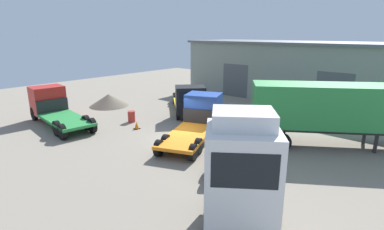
{
  "coord_description": "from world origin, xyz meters",
  "views": [
    {
      "loc": [
        13.13,
        -13.95,
        6.95
      ],
      "look_at": [
        0.27,
        0.57,
        1.6
      ],
      "focal_mm": 28.0,
      "sensor_mm": 36.0,
      "label": 1
    }
  ],
  "objects_px": {
    "container_trailer_green": "(330,108)",
    "gravel_pile": "(109,100)",
    "tractor_unit_white": "(241,170)",
    "oil_drum": "(132,117)",
    "flatbed_truck_red": "(53,106)",
    "flatbed_truck_blue": "(199,116)",
    "flatbed_truck_black": "(189,100)",
    "traffic_cone": "(137,126)"
  },
  "relations": [
    {
      "from": "flatbed_truck_blue",
      "to": "oil_drum",
      "type": "relative_size",
      "value": 8.56
    },
    {
      "from": "container_trailer_green",
      "to": "tractor_unit_white",
      "type": "bearing_deg",
      "value": -123.25
    },
    {
      "from": "oil_drum",
      "to": "flatbed_truck_black",
      "type": "bearing_deg",
      "value": 67.52
    },
    {
      "from": "container_trailer_green",
      "to": "gravel_pile",
      "type": "height_order",
      "value": "container_trailer_green"
    },
    {
      "from": "flatbed_truck_black",
      "to": "oil_drum",
      "type": "distance_m",
      "value": 5.2
    },
    {
      "from": "flatbed_truck_red",
      "to": "gravel_pile",
      "type": "height_order",
      "value": "flatbed_truck_red"
    },
    {
      "from": "flatbed_truck_red",
      "to": "flatbed_truck_black",
      "type": "bearing_deg",
      "value": -120.89
    },
    {
      "from": "flatbed_truck_black",
      "to": "flatbed_truck_red",
      "type": "xyz_separation_m",
      "value": [
        -6.63,
        -8.85,
        0.03
      ]
    },
    {
      "from": "container_trailer_green",
      "to": "flatbed_truck_black",
      "type": "bearing_deg",
      "value": 146.39
    },
    {
      "from": "tractor_unit_white",
      "to": "gravel_pile",
      "type": "relative_size",
      "value": 1.7
    },
    {
      "from": "flatbed_truck_red",
      "to": "flatbed_truck_blue",
      "type": "distance_m",
      "value": 11.97
    },
    {
      "from": "oil_drum",
      "to": "traffic_cone",
      "type": "height_order",
      "value": "oil_drum"
    },
    {
      "from": "flatbed_truck_black",
      "to": "traffic_cone",
      "type": "bearing_deg",
      "value": -49.47
    },
    {
      "from": "gravel_pile",
      "to": "oil_drum",
      "type": "height_order",
      "value": "gravel_pile"
    },
    {
      "from": "tractor_unit_white",
      "to": "flatbed_truck_blue",
      "type": "xyz_separation_m",
      "value": [
        -7.73,
        6.83,
        -0.79
      ]
    },
    {
      "from": "tractor_unit_white",
      "to": "oil_drum",
      "type": "bearing_deg",
      "value": -148.02
    },
    {
      "from": "flatbed_truck_black",
      "to": "flatbed_truck_blue",
      "type": "relative_size",
      "value": 0.96
    },
    {
      "from": "flatbed_truck_blue",
      "to": "gravel_pile",
      "type": "relative_size",
      "value": 2.0
    },
    {
      "from": "tractor_unit_white",
      "to": "container_trailer_green",
      "type": "xyz_separation_m",
      "value": [
        -0.15,
        10.25,
        0.43
      ]
    },
    {
      "from": "tractor_unit_white",
      "to": "oil_drum",
      "type": "height_order",
      "value": "tractor_unit_white"
    },
    {
      "from": "flatbed_truck_red",
      "to": "flatbed_truck_blue",
      "type": "height_order",
      "value": "flatbed_truck_red"
    },
    {
      "from": "container_trailer_green",
      "to": "oil_drum",
      "type": "height_order",
      "value": "container_trailer_green"
    },
    {
      "from": "container_trailer_green",
      "to": "oil_drum",
      "type": "relative_size",
      "value": 10.47
    },
    {
      "from": "flatbed_truck_black",
      "to": "flatbed_truck_blue",
      "type": "bearing_deg",
      "value": 2.77
    },
    {
      "from": "flatbed_truck_black",
      "to": "gravel_pile",
      "type": "relative_size",
      "value": 1.92
    },
    {
      "from": "container_trailer_green",
      "to": "gravel_pile",
      "type": "bearing_deg",
      "value": 154.48
    },
    {
      "from": "gravel_pile",
      "to": "tractor_unit_white",
      "type": "bearing_deg",
      "value": -20.31
    },
    {
      "from": "tractor_unit_white",
      "to": "container_trailer_green",
      "type": "distance_m",
      "value": 10.26
    },
    {
      "from": "gravel_pile",
      "to": "traffic_cone",
      "type": "relative_size",
      "value": 6.86
    },
    {
      "from": "flatbed_truck_blue",
      "to": "traffic_cone",
      "type": "bearing_deg",
      "value": 95.79
    },
    {
      "from": "oil_drum",
      "to": "container_trailer_green",
      "type": "bearing_deg",
      "value": 19.69
    },
    {
      "from": "container_trailer_green",
      "to": "flatbed_truck_black",
      "type": "height_order",
      "value": "container_trailer_green"
    },
    {
      "from": "flatbed_truck_black",
      "to": "flatbed_truck_red",
      "type": "relative_size",
      "value": 0.95
    },
    {
      "from": "gravel_pile",
      "to": "flatbed_truck_blue",
      "type": "bearing_deg",
      "value": -2.23
    },
    {
      "from": "container_trailer_green",
      "to": "traffic_cone",
      "type": "height_order",
      "value": "container_trailer_green"
    },
    {
      "from": "tractor_unit_white",
      "to": "oil_drum",
      "type": "xyz_separation_m",
      "value": [
        -13.67,
        5.41,
        -1.65
      ]
    },
    {
      "from": "flatbed_truck_black",
      "to": "oil_drum",
      "type": "xyz_separation_m",
      "value": [
        -1.96,
        -4.74,
        -0.86
      ]
    },
    {
      "from": "container_trailer_green",
      "to": "flatbed_truck_red",
      "type": "xyz_separation_m",
      "value": [
        -18.19,
        -8.95,
        -1.19
      ]
    },
    {
      "from": "flatbed_truck_blue",
      "to": "oil_drum",
      "type": "bearing_deg",
      "value": 80.42
    },
    {
      "from": "tractor_unit_white",
      "to": "flatbed_truck_blue",
      "type": "bearing_deg",
      "value": -167.9
    },
    {
      "from": "flatbed_truck_blue",
      "to": "oil_drum",
      "type": "xyz_separation_m",
      "value": [
        -5.95,
        -1.42,
        -0.86
      ]
    },
    {
      "from": "flatbed_truck_red",
      "to": "gravel_pile",
      "type": "xyz_separation_m",
      "value": [
        -1.37,
        5.99,
        -0.74
      ]
    }
  ]
}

